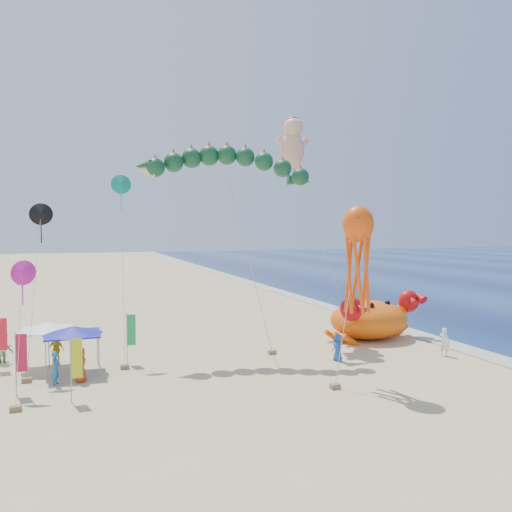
{
  "coord_description": "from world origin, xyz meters",
  "views": [
    {
      "loc": [
        -12.96,
        -29.0,
        8.22
      ],
      "look_at": [
        -2.0,
        2.0,
        6.5
      ],
      "focal_mm": 35.0,
      "sensor_mm": 36.0,
      "label": 1
    }
  ],
  "objects_px": {
    "dragon_kite": "(226,169)",
    "canopy_white": "(47,327)",
    "crab_inflatable": "(370,318)",
    "canopy_blue": "(73,331)",
    "cherub_kite": "(293,144)",
    "octopus_kite": "(358,251)"
  },
  "relations": [
    {
      "from": "dragon_kite",
      "to": "canopy_white",
      "type": "relative_size",
      "value": 4.32
    },
    {
      "from": "crab_inflatable",
      "to": "canopy_white",
      "type": "relative_size",
      "value": 2.59
    },
    {
      "from": "crab_inflatable",
      "to": "canopy_blue",
      "type": "bearing_deg",
      "value": -174.35
    },
    {
      "from": "cherub_kite",
      "to": "octopus_kite",
      "type": "relative_size",
      "value": 1.77
    },
    {
      "from": "dragon_kite",
      "to": "cherub_kite",
      "type": "relative_size",
      "value": 0.81
    },
    {
      "from": "crab_inflatable",
      "to": "canopy_blue",
      "type": "height_order",
      "value": "crab_inflatable"
    },
    {
      "from": "cherub_kite",
      "to": "canopy_blue",
      "type": "relative_size",
      "value": 5.11
    },
    {
      "from": "dragon_kite",
      "to": "octopus_kite",
      "type": "distance_m",
      "value": 11.67
    },
    {
      "from": "canopy_blue",
      "to": "canopy_white",
      "type": "bearing_deg",
      "value": 130.52
    },
    {
      "from": "dragon_kite",
      "to": "canopy_blue",
      "type": "relative_size",
      "value": 4.13
    },
    {
      "from": "crab_inflatable",
      "to": "octopus_kite",
      "type": "height_order",
      "value": "octopus_kite"
    },
    {
      "from": "crab_inflatable",
      "to": "dragon_kite",
      "type": "relative_size",
      "value": 0.6
    },
    {
      "from": "dragon_kite",
      "to": "canopy_white",
      "type": "xyz_separation_m",
      "value": [
        -11.26,
        -0.52,
        -9.86
      ]
    },
    {
      "from": "cherub_kite",
      "to": "canopy_white",
      "type": "height_order",
      "value": "cherub_kite"
    },
    {
      "from": "cherub_kite",
      "to": "canopy_white",
      "type": "bearing_deg",
      "value": -169.8
    },
    {
      "from": "canopy_blue",
      "to": "octopus_kite",
      "type": "bearing_deg",
      "value": -26.4
    },
    {
      "from": "octopus_kite",
      "to": "canopy_white",
      "type": "height_order",
      "value": "octopus_kite"
    },
    {
      "from": "octopus_kite",
      "to": "canopy_blue",
      "type": "height_order",
      "value": "octopus_kite"
    },
    {
      "from": "crab_inflatable",
      "to": "octopus_kite",
      "type": "distance_m",
      "value": 12.61
    },
    {
      "from": "crab_inflatable",
      "to": "cherub_kite",
      "type": "xyz_separation_m",
      "value": [
        -5.15,
        2.77,
        13.18
      ]
    },
    {
      "from": "canopy_white",
      "to": "cherub_kite",
      "type": "bearing_deg",
      "value": 10.2
    },
    {
      "from": "cherub_kite",
      "to": "canopy_white",
      "type": "xyz_separation_m",
      "value": [
        -17.32,
        -3.12,
        -12.32
      ]
    }
  ]
}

